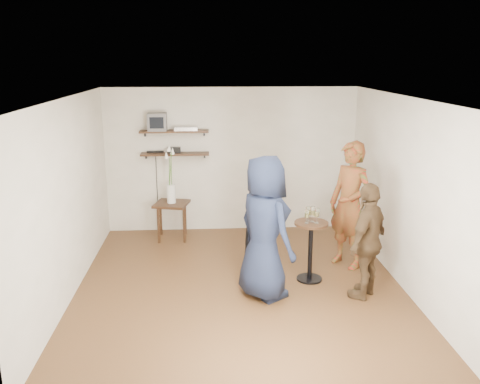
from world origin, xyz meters
name	(u,v)px	position (x,y,z in m)	size (l,w,h in m)	color
room	(240,197)	(0.00, 0.00, 1.30)	(4.58, 5.08, 2.68)	#402814
shelf_upper	(174,131)	(-1.00, 2.38, 1.85)	(1.20, 0.25, 0.04)	black
shelf_lower	(175,154)	(-1.00, 2.38, 1.45)	(1.20, 0.25, 0.04)	black
crt_monitor	(157,122)	(-1.29, 2.38, 2.02)	(0.32, 0.30, 0.30)	#59595B
dvd_deck	(186,128)	(-0.79, 2.38, 1.90)	(0.40, 0.24, 0.06)	silver
radio	(174,150)	(-1.01, 2.38, 1.52)	(0.22, 0.10, 0.10)	black
power_strip	(155,152)	(-1.35, 2.42, 1.48)	(0.30, 0.05, 0.03)	black
side_table	(172,209)	(-1.06, 2.02, 0.55)	(0.66, 0.66, 0.66)	black
vase_lilies	(171,184)	(-1.07, 2.02, 0.98)	(0.20, 0.21, 1.04)	white
drinks_table	(311,243)	(1.01, 0.17, 0.56)	(0.48, 0.48, 0.87)	black
wine_glass_fl	(307,214)	(0.94, 0.13, 1.00)	(0.06, 0.06, 0.19)	silver
wine_glass_fr	(317,213)	(1.07, 0.12, 1.01)	(0.07, 0.07, 0.21)	silver
wine_glass_bl	(308,211)	(0.97, 0.23, 1.01)	(0.07, 0.07, 0.20)	silver
wine_glass_br	(313,212)	(1.02, 0.18, 1.02)	(0.07, 0.07, 0.22)	silver
person_plaid	(350,205)	(1.69, 0.66, 0.96)	(0.70, 0.46, 1.92)	red
person_dark	(266,213)	(0.44, 0.79, 0.82)	(0.80, 0.62, 1.64)	black
person_navy	(265,228)	(0.30, -0.29, 0.96)	(0.93, 0.61, 1.91)	black
person_brown	(368,241)	(1.65, -0.39, 0.78)	(0.92, 0.38, 1.56)	#46311E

